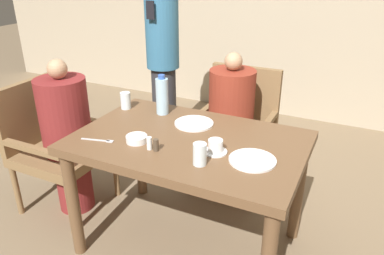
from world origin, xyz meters
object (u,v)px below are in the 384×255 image
(diner_in_far_chair, at_px, (231,124))
(bowl_small, at_px, (137,139))
(plate_main_left, at_px, (194,123))
(plate_main_right, at_px, (252,160))
(glass_tall_mid, at_px, (126,101))
(chair_left_side, at_px, (53,141))
(chair_far_side, at_px, (237,124))
(diner_in_left_chair, at_px, (68,137))
(standing_host, at_px, (163,54))
(glass_tall_near, at_px, (200,154))
(water_bottle, at_px, (162,96))
(teacup_with_saucer, at_px, (215,147))

(diner_in_far_chair, bearing_deg, bowl_small, -105.73)
(plate_main_left, height_order, plate_main_right, same)
(diner_in_far_chair, bearing_deg, plate_main_left, -96.62)
(diner_in_far_chair, distance_m, glass_tall_mid, 0.77)
(chair_left_side, height_order, chair_far_side, same)
(diner_in_left_chair, relative_size, standing_host, 0.65)
(plate_main_right, distance_m, bowl_small, 0.63)
(bowl_small, distance_m, glass_tall_near, 0.41)
(water_bottle, xyz_separation_m, glass_tall_mid, (-0.26, -0.03, -0.06))
(chair_left_side, distance_m, bowl_small, 0.86)
(plate_main_right, height_order, teacup_with_saucer, teacup_with_saucer)
(diner_in_far_chair, xyz_separation_m, glass_tall_near, (0.17, -0.91, 0.24))
(bowl_small, bearing_deg, plate_main_left, 62.53)
(chair_far_side, height_order, glass_tall_near, chair_far_side)
(diner_in_far_chair, height_order, standing_host, standing_host)
(chair_left_side, height_order, plate_main_right, chair_left_side)
(water_bottle, distance_m, glass_tall_near, 0.68)
(standing_host, distance_m, bowl_small, 1.36)
(standing_host, distance_m, teacup_with_saucer, 1.52)
(chair_far_side, relative_size, water_bottle, 3.52)
(diner_in_left_chair, bearing_deg, diner_in_far_chair, 37.16)
(chair_left_side, bearing_deg, plate_main_right, -3.59)
(glass_tall_mid, bearing_deg, standing_host, 103.62)
(chair_left_side, height_order, plate_main_left, chair_left_side)
(glass_tall_mid, bearing_deg, plate_main_left, -4.32)
(standing_host, xyz_separation_m, glass_tall_near, (0.95, -1.31, -0.10))
(plate_main_right, bearing_deg, water_bottle, 153.75)
(plate_main_left, xyz_separation_m, teacup_with_saucer, (0.25, -0.27, 0.02))
(glass_tall_mid, bearing_deg, bowl_small, -48.72)
(glass_tall_mid, bearing_deg, teacup_with_saucer, -22.16)
(chair_left_side, height_order, water_bottle, water_bottle)
(diner_in_left_chair, bearing_deg, standing_host, 83.73)
(diner_in_far_chair, bearing_deg, glass_tall_near, -79.37)
(chair_left_side, xyz_separation_m, diner_in_far_chair, (1.04, 0.68, 0.06))
(chair_far_side, distance_m, water_bottle, 0.74)
(chair_far_side, height_order, plate_main_right, chair_far_side)
(diner_in_left_chair, bearing_deg, plate_main_right, -3.99)
(chair_left_side, xyz_separation_m, standing_host, (0.26, 1.08, 0.40))
(glass_tall_near, relative_size, glass_tall_mid, 1.00)
(diner_in_left_chair, distance_m, diner_in_far_chair, 1.13)
(standing_host, bearing_deg, glass_tall_mid, -76.38)
(teacup_with_saucer, bearing_deg, diner_in_far_chair, 104.12)
(chair_left_side, bearing_deg, diner_in_left_chair, 0.00)
(glass_tall_near, bearing_deg, plate_main_left, 118.78)
(water_bottle, distance_m, glass_tall_mid, 0.27)
(standing_host, relative_size, water_bottle, 6.48)
(plate_main_right, bearing_deg, bowl_small, -173.96)
(chair_left_side, bearing_deg, teacup_with_saucer, -3.95)
(chair_far_side, distance_m, bowl_small, 1.04)
(diner_in_far_chair, distance_m, teacup_with_saucer, 0.82)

